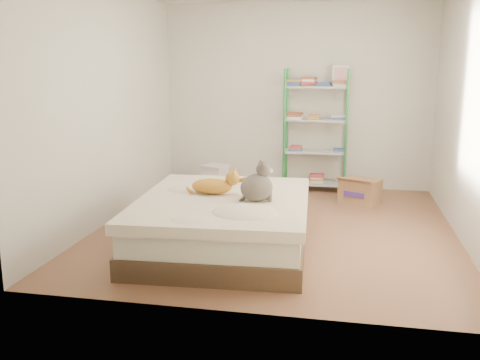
% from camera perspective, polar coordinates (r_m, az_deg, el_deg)
% --- Properties ---
extents(room, '(3.81, 4.21, 2.61)m').
position_cam_1_polar(room, '(5.68, 4.04, 7.59)').
color(room, brown).
rests_on(room, ground).
extents(bed, '(1.71, 2.08, 0.51)m').
position_cam_1_polar(bed, '(5.19, -1.73, -4.59)').
color(bed, '#503C2D').
rests_on(bed, ground).
extents(orange_cat, '(0.50, 0.29, 0.19)m').
position_cam_1_polar(orange_cat, '(5.25, -3.00, -0.45)').
color(orange_cat, orange).
rests_on(orange_cat, bed).
extents(grey_cat, '(0.41, 0.38, 0.37)m').
position_cam_1_polar(grey_cat, '(4.95, 1.79, -0.18)').
color(grey_cat, slate).
rests_on(grey_cat, bed).
extents(shelf_unit, '(0.88, 0.36, 1.74)m').
position_cam_1_polar(shelf_unit, '(7.55, 8.13, 5.79)').
color(shelf_unit, green).
rests_on(shelf_unit, ground).
extents(cardboard_box, '(0.57, 0.59, 0.37)m').
position_cam_1_polar(cardboard_box, '(7.03, 12.70, -1.17)').
color(cardboard_box, '#8F6A4E').
rests_on(cardboard_box, ground).
extents(white_bin, '(0.40, 0.38, 0.37)m').
position_cam_1_polar(white_bin, '(7.55, -2.67, 0.26)').
color(white_bin, white).
rests_on(white_bin, ground).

